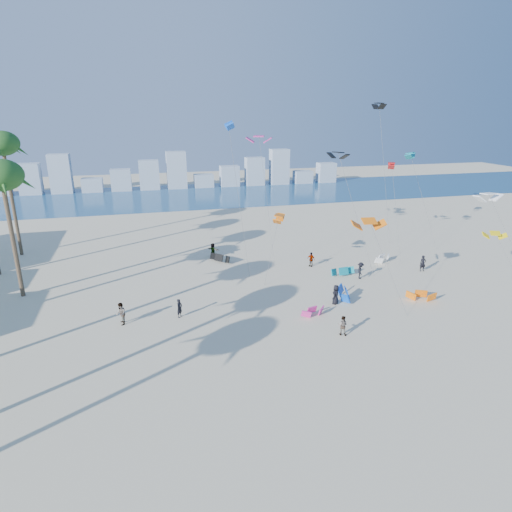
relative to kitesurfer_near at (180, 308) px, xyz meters
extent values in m
plane|color=beige|center=(4.22, -14.52, -0.84)|extent=(220.00, 220.00, 0.00)
plane|color=navy|center=(4.22, 57.48, -0.83)|extent=(220.00, 220.00, 0.00)
imported|color=black|center=(0.00, 0.00, 0.00)|extent=(0.71, 0.72, 1.67)
imported|color=gray|center=(12.25, -6.45, -0.02)|extent=(1.00, 0.95, 1.63)
imported|color=black|center=(14.21, -0.92, 0.09)|extent=(1.06, 1.05, 1.85)
imported|color=gray|center=(15.80, 9.30, 0.01)|extent=(0.94, 1.03, 1.69)
imported|color=black|center=(19.46, 4.34, 0.07)|extent=(1.06, 1.33, 1.80)
imported|color=gray|center=(5.45, 15.42, 0.06)|extent=(1.55, 1.55, 1.79)
imported|color=black|center=(27.27, 4.65, 0.07)|extent=(0.75, 0.58, 1.82)
imported|color=gray|center=(-4.84, -0.15, 0.13)|extent=(0.81, 1.00, 1.93)
cylinder|color=#595959|center=(10.20, 6.34, 2.50)|extent=(2.22, 2.30, 6.69)
cylinder|color=#595959|center=(20.03, 7.37, 5.52)|extent=(2.45, 5.59, 12.72)
cylinder|color=#595959|center=(7.44, 9.30, 7.10)|extent=(1.52, 2.83, 15.88)
cylinder|color=#595959|center=(26.14, 9.08, 4.81)|extent=(0.47, 3.37, 11.31)
cylinder|color=#595959|center=(33.33, -0.73, 1.74)|extent=(2.19, 2.48, 5.16)
cylinder|color=#595959|center=(11.74, 13.69, 6.29)|extent=(0.93, 3.93, 14.25)
cylinder|color=#595959|center=(32.66, 13.32, 5.12)|extent=(2.69, 4.22, 11.92)
cylinder|color=#595959|center=(17.97, -3.15, 3.11)|extent=(2.64, 3.32, 7.90)
cylinder|color=#595959|center=(29.03, 17.21, 8.16)|extent=(1.11, 4.05, 18.01)
cylinder|color=brown|center=(-14.28, 8.48, 4.97)|extent=(0.40, 0.40, 11.60)
ellipsoid|color=#275D21|center=(-14.28, 8.48, 10.77)|extent=(3.80, 3.80, 2.85)
cylinder|color=brown|center=(-17.50, 22.48, 5.91)|extent=(0.40, 0.40, 13.49)
ellipsoid|color=#275D21|center=(-17.50, 22.48, 12.66)|extent=(3.80, 3.80, 2.85)
cube|color=#9EADBF|center=(-25.38, 67.48, 2.46)|extent=(4.40, 3.00, 6.60)
cube|color=#9EADBF|center=(-19.18, 67.48, 3.36)|extent=(4.40, 3.00, 8.40)
cube|color=#9EADBF|center=(-12.98, 67.48, 0.66)|extent=(4.40, 3.00, 3.00)
cube|color=#9EADBF|center=(-6.78, 67.48, 1.56)|extent=(4.40, 3.00, 4.80)
cube|color=#9EADBF|center=(-0.58, 67.48, 2.46)|extent=(4.40, 3.00, 6.60)
cube|color=#9EADBF|center=(5.62, 67.48, 3.36)|extent=(4.40, 3.00, 8.40)
cube|color=#9EADBF|center=(11.82, 67.48, 0.66)|extent=(4.40, 3.00, 3.00)
cube|color=#9EADBF|center=(18.02, 67.48, 1.56)|extent=(4.40, 3.00, 4.80)
cube|color=#9EADBF|center=(24.22, 67.48, 2.46)|extent=(4.40, 3.00, 6.60)
cube|color=#9EADBF|center=(30.42, 67.48, 3.36)|extent=(4.40, 3.00, 8.40)
cube|color=#9EADBF|center=(36.62, 67.48, 0.66)|extent=(4.40, 3.00, 3.00)
cube|color=#9EADBF|center=(42.82, 67.48, 1.56)|extent=(4.40, 3.00, 4.80)
camera|label=1|loc=(-2.24, -34.56, 16.11)|focal=30.39mm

